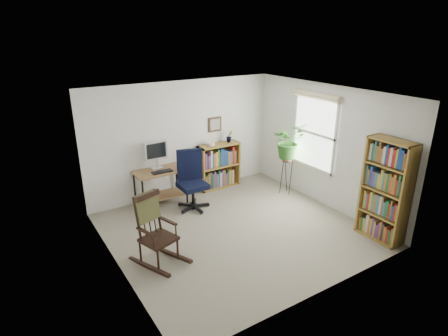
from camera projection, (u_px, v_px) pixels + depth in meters
floor at (236, 230)px, 6.66m from camera, size 4.20×4.00×0.00m
ceiling at (238, 94)px, 5.82m from camera, size 4.20×4.00×0.00m
wall_back at (183, 139)px, 7.82m from camera, size 4.20×0.00×2.40m
wall_front at (327, 214)px, 4.66m from camera, size 4.20×0.00×2.40m
wall_left at (112, 195)px, 5.18m from camera, size 0.00×4.00×2.40m
wall_right at (326, 147)px, 7.29m from camera, size 0.00×4.00×2.40m
window at (314, 134)px, 7.44m from camera, size 0.12×1.20×1.50m
desk at (161, 187)px, 7.53m from camera, size 1.01×0.55×0.72m
monitor at (156, 155)px, 7.42m from camera, size 0.46×0.16×0.56m
keyboard at (162, 172)px, 7.31m from camera, size 0.40×0.15×0.02m
office_chair at (193, 181)px, 7.25m from camera, size 0.79×0.79×1.18m
rocking_chair at (158, 230)px, 5.54m from camera, size 0.85×1.10×1.12m
low_bookshelf at (219, 166)px, 8.31m from camera, size 0.95×0.32×1.00m
tall_bookshelf at (386, 191)px, 6.12m from camera, size 0.33×0.76×1.74m
plant_stand at (286, 174)px, 8.00m from camera, size 0.31×0.31×0.87m
spider_plant at (289, 124)px, 7.61m from camera, size 1.69×1.88×1.46m
potted_plant_small at (229, 140)px, 8.26m from camera, size 0.13×0.24×0.11m
framed_picture at (215, 124)px, 8.11m from camera, size 0.32×0.04×0.32m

